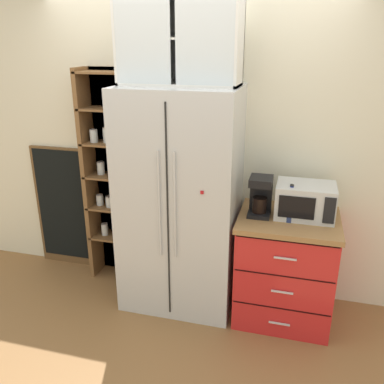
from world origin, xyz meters
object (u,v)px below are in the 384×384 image
(refrigerator, at_px, (180,201))
(mug_navy, at_px, (290,216))
(microwave, at_px, (305,201))
(coffee_maker, at_px, (261,195))
(bottle_cobalt, at_px, (290,204))
(chalkboard_menu, at_px, (64,207))

(refrigerator, height_order, mug_navy, refrigerator)
(microwave, relative_size, coffee_maker, 1.42)
(refrigerator, distance_m, bottle_cobalt, 0.88)
(refrigerator, xyz_separation_m, chalkboard_menu, (-1.29, 0.30, -0.31))
(chalkboard_menu, bearing_deg, mug_navy, -9.64)
(refrigerator, xyz_separation_m, microwave, (0.98, 0.05, 0.09))
(bottle_cobalt, xyz_separation_m, chalkboard_menu, (-2.17, 0.34, -0.39))
(microwave, height_order, chalkboard_menu, chalkboard_menu)
(coffee_maker, xyz_separation_m, chalkboard_menu, (-1.94, 0.29, -0.42))
(chalkboard_menu, bearing_deg, bottle_cobalt, -8.86)
(refrigerator, distance_m, chalkboard_menu, 1.36)
(mug_navy, distance_m, chalkboard_menu, 2.22)
(refrigerator, xyz_separation_m, mug_navy, (0.88, -0.07, 0.00))
(mug_navy, relative_size, bottle_cobalt, 0.43)
(mug_navy, height_order, bottle_cobalt, bottle_cobalt)
(bottle_cobalt, relative_size, chalkboard_menu, 0.23)
(coffee_maker, relative_size, bottle_cobalt, 1.10)
(mug_navy, distance_m, bottle_cobalt, 0.09)
(chalkboard_menu, bearing_deg, refrigerator, -13.07)
(refrigerator, relative_size, bottle_cobalt, 6.59)
(refrigerator, relative_size, chalkboard_menu, 1.51)
(microwave, xyz_separation_m, chalkboard_menu, (-2.27, 0.25, -0.40))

